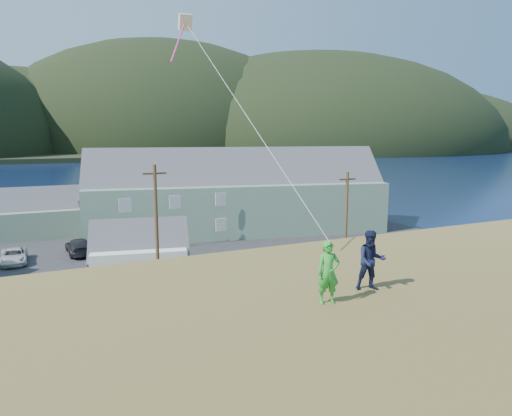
{
  "coord_description": "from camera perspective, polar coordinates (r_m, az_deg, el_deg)",
  "views": [
    {
      "loc": [
        -5.79,
        -29.27,
        11.92
      ],
      "look_at": [
        2.09,
        -11.98,
        8.8
      ],
      "focal_mm": 32.0,
      "sensor_mm": 36.0,
      "label": 1
    }
  ],
  "objects": [
    {
      "name": "far_hills",
      "position": [
        311.57,
        -17.0,
        7.11
      ],
      "size": [
        760.0,
        265.0,
        143.0
      ],
      "color": "black",
      "rests_on": "ground"
    },
    {
      "name": "shed_white",
      "position": [
        38.1,
        -14.3,
        -5.48
      ],
      "size": [
        8.55,
        6.5,
        6.14
      ],
      "rotation": [
        0.0,
        0.0,
        -0.2
      ],
      "color": "white",
      "rests_on": "waterfront_lot"
    },
    {
      "name": "utility_poles",
      "position": [
        31.88,
        -16.0,
        -3.89
      ],
      "size": [
        36.09,
        0.24,
        9.77
      ],
      "color": "#47331E",
      "rests_on": "waterfront_lot"
    },
    {
      "name": "lodge",
      "position": [
        55.14,
        -2.32,
        1.86
      ],
      "size": [
        36.4,
        16.7,
        12.37
      ],
      "rotation": [
        0.0,
        0.0,
        -0.2
      ],
      "color": "slate",
      "rests_on": "waterfront_lot"
    },
    {
      "name": "ground",
      "position": [
        32.13,
        -12.67,
        -12.69
      ],
      "size": [
        900.0,
        900.0,
        0.0
      ],
      "primitive_type": "plane",
      "color": "#0A1638",
      "rests_on": "ground"
    },
    {
      "name": "wharf",
      "position": [
        70.21,
        -24.34,
        -0.91
      ],
      "size": [
        26.0,
        14.0,
        0.9
      ],
      "primitive_type": "cube",
      "color": "gray",
      "rests_on": "ground"
    },
    {
      "name": "far_shore",
      "position": [
        359.48,
        -23.76,
        6.81
      ],
      "size": [
        900.0,
        320.0,
        2.0
      ],
      "primitive_type": "cube",
      "color": "black",
      "rests_on": "ground"
    },
    {
      "name": "waterfront_lot",
      "position": [
        48.11,
        -16.9,
        -5.35
      ],
      "size": [
        72.0,
        36.0,
        0.12
      ],
      "primitive_type": "cube",
      "color": "#28282B",
      "rests_on": "ground"
    },
    {
      "name": "parked_cars",
      "position": [
        50.87,
        -25.6,
        -4.17
      ],
      "size": [
        25.76,
        13.42,
        1.58
      ],
      "color": "black",
      "rests_on": "waterfront_lot"
    },
    {
      "name": "kite_flyer_navy",
      "position": [
        14.3,
        14.2,
        -6.38
      ],
      "size": [
        1.09,
        0.98,
        1.84
      ],
      "primitive_type": "imported",
      "rotation": [
        0.0,
        0.0,
        -0.39
      ],
      "color": "#131835",
      "rests_on": "hillside"
    },
    {
      "name": "kite_flyer_green",
      "position": [
        12.97,
        9.02,
        -7.98
      ],
      "size": [
        0.73,
        0.57,
        1.78
      ],
      "primitive_type": "imported",
      "rotation": [
        0.0,
        0.0,
        -0.24
      ],
      "color": "green",
      "rests_on": "hillside"
    },
    {
      "name": "grass_strip",
      "position": [
        30.3,
        -11.86,
        -13.94
      ],
      "size": [
        110.0,
        8.0,
        0.1
      ],
      "primitive_type": "cube",
      "color": "#4C3D19",
      "rests_on": "ground"
    },
    {
      "name": "kite_rig",
      "position": [
        17.6,
        -8.74,
        21.4
      ],
      "size": [
        1.66,
        3.5,
        9.73
      ],
      "color": "beige",
      "rests_on": "ground"
    },
    {
      "name": "shed_palegreen_far",
      "position": [
        58.46,
        -24.36,
        -0.59
      ],
      "size": [
        10.54,
        6.15,
        7.02
      ],
      "rotation": [
        0.0,
        0.0,
        -0.02
      ],
      "color": "gray",
      "rests_on": "waterfront_lot"
    }
  ]
}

